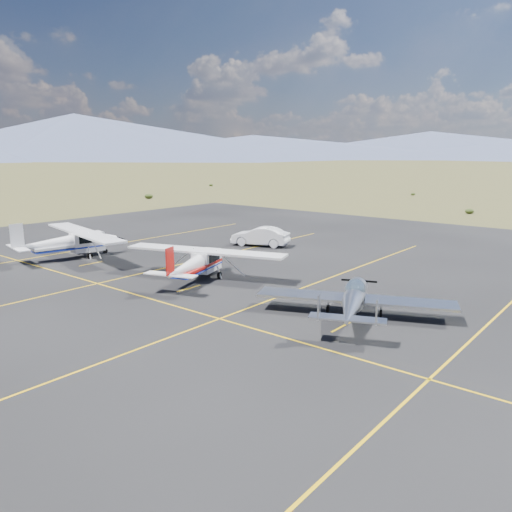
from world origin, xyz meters
TOP-DOWN VIEW (x-y plane):
  - ground at (0.00, 0.00)m, footprint 1600.00×1600.00m
  - apron at (0.00, 7.00)m, footprint 72.00×72.00m
  - aircraft_low_wing at (-1.56, -3.33)m, footprint 7.80×10.14m
  - aircraft_cessna at (-1.28, 8.45)m, footprint 7.90×11.33m
  - aircraft_plain at (-2.90, 21.51)m, footprint 7.81×12.55m
  - sedan at (11.10, 13.08)m, footprint 3.49×5.54m

SIDE VIEW (x-z plane):
  - ground at x=0.00m, z-range 0.00..0.00m
  - apron at x=0.00m, z-range -0.01..0.01m
  - sedan at x=11.10m, z-range 0.01..1.73m
  - aircraft_low_wing at x=-1.56m, z-range -0.05..2.21m
  - aircraft_cessna at x=-1.28m, z-range -0.16..2.74m
  - aircraft_plain at x=-2.90m, z-range -0.18..2.99m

